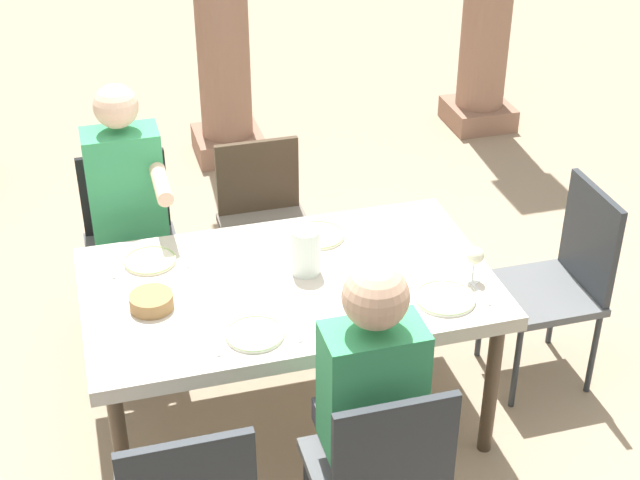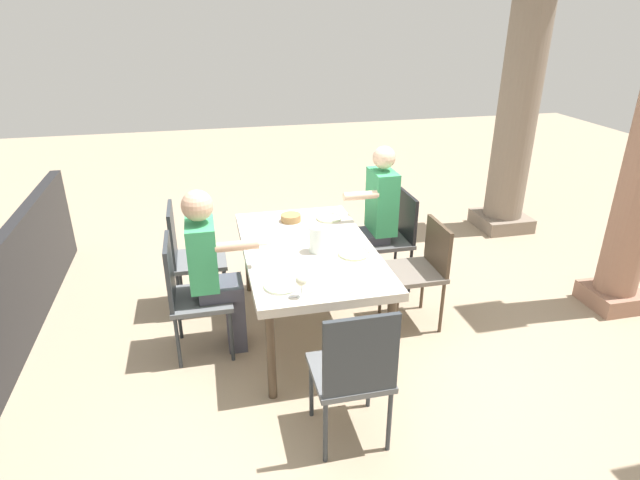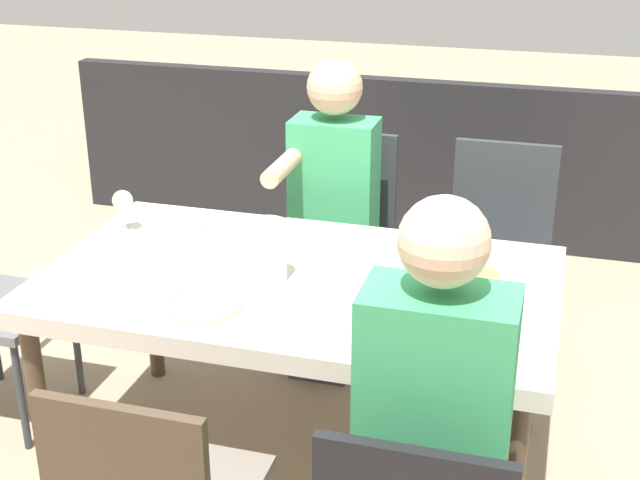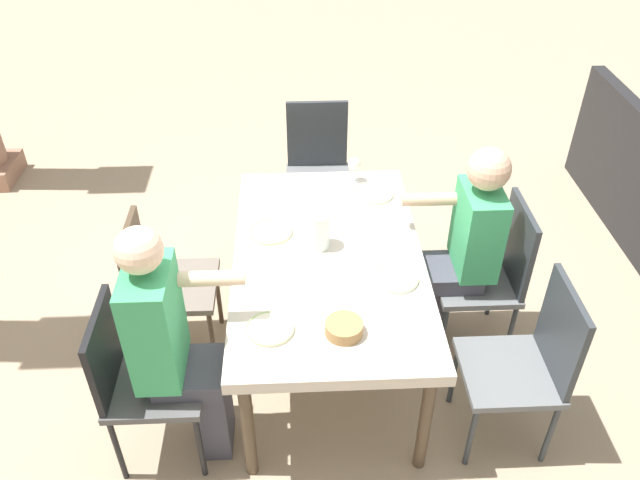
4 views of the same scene
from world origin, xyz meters
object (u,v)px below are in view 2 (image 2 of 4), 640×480
chair_mid_south (189,290)px  bread_basket (291,218)px  dining_table (309,255)px  plate_3 (282,285)px  stone_column_near (518,107)px  chair_west_south (189,252)px  chair_head_east (354,369)px  plate_1 (263,239)px  water_pitcher (317,240)px  plate_0 (329,218)px  wine_glass_3 (301,281)px  chair_west_north (393,234)px  chair_mid_north (422,266)px  diner_woman_green (375,216)px  diner_man_white (213,267)px  plate_2 (354,254)px

chair_mid_south → bread_basket: (-0.65, 0.88, 0.24)m
dining_table → plate_3: plate_3 is taller
stone_column_near → bread_basket: (1.05, -2.71, -0.65)m
chair_west_south → chair_mid_south: size_ratio=1.01×
chair_west_south → chair_head_east: (1.82, 0.91, 0.01)m
plate_3 → plate_1: bearing=-178.1°
chair_mid_south → water_pitcher: water_pitcher is taller
plate_3 → dining_table: bearing=152.3°
plate_0 → wine_glass_3: size_ratio=1.40×
chair_west_north → wine_glass_3: 1.72m
chair_mid_north → wine_glass_3: wine_glass_3 is taller
plate_1 → chair_mid_north: bearing=76.1°
stone_column_near → plate_1: stone_column_near is taller
wine_glass_3 → chair_west_south: bearing=-150.8°
chair_mid_north → plate_1: size_ratio=3.92×
chair_west_south → chair_head_east: bearing=26.6°
wine_glass_3 → diner_woman_green: bearing=144.6°
chair_west_north → chair_mid_south: size_ratio=0.96×
diner_man_white → plate_3: diner_man_white is taller
stone_column_near → wine_glass_3: stone_column_near is taller
diner_man_white → plate_2: 1.03m
chair_west_south → plate_0: 1.22m
chair_west_south → stone_column_near: 3.84m
chair_mid_north → plate_0: (-0.62, -0.61, 0.22)m
chair_mid_south → plate_2: chair_mid_south is taller
diner_woman_green → plate_1: diner_woman_green is taller
chair_mid_north → chair_mid_south: (0.00, -1.82, 0.00)m
chair_west_south → chair_mid_north: 1.93m
chair_west_south → diner_man_white: 0.71m
chair_mid_south → plate_3: 0.80m
chair_west_south → plate_0: chair_west_south is taller
dining_table → diner_man_white: 0.73m
chair_head_east → stone_column_near: size_ratio=0.33×
chair_head_east → water_pitcher: (-1.17, 0.05, 0.28)m
dining_table → chair_west_south: 1.08m
dining_table → diner_man_white: (0.10, -0.73, 0.02)m
chair_west_south → chair_mid_south: (0.66, 0.00, -0.00)m
plate_1 → water_pitcher: size_ratio=1.12×
stone_column_near → plate_0: 2.70m
chair_mid_south → plate_3: (0.47, 0.62, 0.22)m
chair_head_east → chair_west_north: bearing=153.5°
chair_west_north → plate_3: bearing=-46.8°
plate_0 → plate_3: (1.09, -0.59, -0.00)m
chair_mid_south → chair_head_east: bearing=38.2°
chair_head_east → plate_2: (-1.05, 0.30, 0.20)m
diner_man_white → stone_column_near: (-1.70, 3.40, 0.72)m
chair_west_south → chair_mid_south: chair_west_south is taller
dining_table → plate_1: (-0.21, -0.32, 0.07)m
diner_woman_green → plate_0: 0.43m
chair_head_east → diner_woman_green: diner_woman_green is taller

